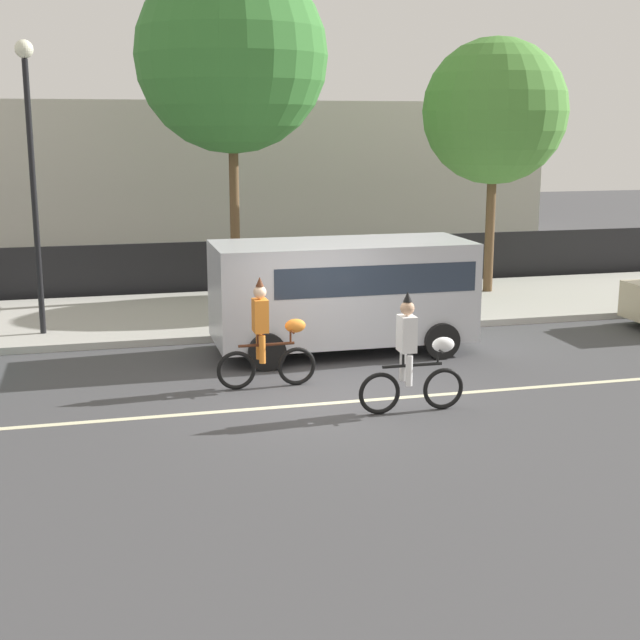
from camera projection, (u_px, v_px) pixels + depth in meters
name	position (u px, v px, depth m)	size (l,w,h in m)	color
ground_plane	(335.00, 393.00, 14.89)	(80.00, 80.00, 0.00)	#424244
road_centre_line	(344.00, 402.00, 14.41)	(36.00, 0.14, 0.01)	beige
sidewalk_curb	(264.00, 311.00, 21.02)	(60.00, 5.00, 0.15)	#ADAAA3
fence_line	(243.00, 267.00, 23.63)	(40.00, 0.08, 1.40)	black
building_backdrop	(116.00, 179.00, 30.66)	(28.00, 8.00, 5.11)	beige
parade_cyclist_orange	(267.00, 339.00, 15.07)	(1.72, 0.50, 1.92)	black
parade_cyclist_zebra	(413.00, 360.00, 13.78)	(1.72, 0.50, 1.92)	black
parked_van_silver	(346.00, 288.00, 17.39)	(5.00, 2.22, 2.18)	silver
street_lamp_post	(31.00, 145.00, 17.69)	(0.36, 0.36, 5.86)	black
street_tree_near_lamp	(495.00, 112.00, 22.21)	(3.62, 3.62, 6.37)	brown
street_tree_far_corner	(231.00, 56.00, 21.39)	(4.65, 4.65, 8.18)	brown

